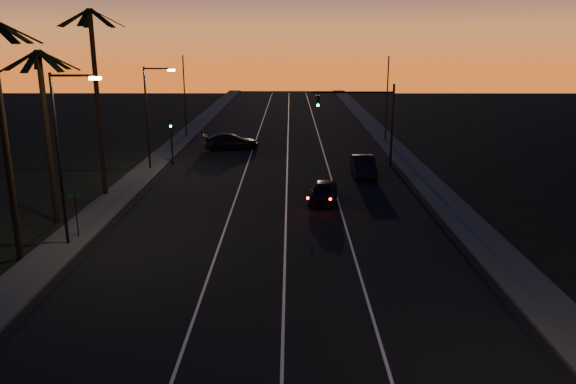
{
  "coord_description": "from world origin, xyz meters",
  "views": [
    {
      "loc": [
        0.77,
        -7.89,
        10.48
      ],
      "look_at": [
        0.65,
        19.24,
        3.16
      ],
      "focal_mm": 35.0,
      "sensor_mm": 36.0,
      "label": 1
    }
  ],
  "objects_px": {
    "right_car": "(363,166)",
    "cross_car": "(231,141)",
    "signal_mast": "(365,110)",
    "lead_car": "(323,192)"
  },
  "relations": [
    {
      "from": "cross_car",
      "to": "signal_mast",
      "type": "bearing_deg",
      "value": -30.96
    },
    {
      "from": "lead_car",
      "to": "cross_car",
      "type": "relative_size",
      "value": 0.85
    },
    {
      "from": "lead_car",
      "to": "right_car",
      "type": "relative_size",
      "value": 0.99
    },
    {
      "from": "signal_mast",
      "to": "right_car",
      "type": "bearing_deg",
      "value": -97.54
    },
    {
      "from": "right_car",
      "to": "cross_car",
      "type": "relative_size",
      "value": 0.86
    },
    {
      "from": "signal_mast",
      "to": "cross_car",
      "type": "xyz_separation_m",
      "value": [
        -12.28,
        7.37,
        -3.99
      ]
    },
    {
      "from": "right_car",
      "to": "cross_car",
      "type": "height_order",
      "value": "right_car"
    },
    {
      "from": "right_car",
      "to": "cross_car",
      "type": "bearing_deg",
      "value": 135.6
    },
    {
      "from": "cross_car",
      "to": "right_car",
      "type": "bearing_deg",
      "value": -44.4
    },
    {
      "from": "signal_mast",
      "to": "cross_car",
      "type": "distance_m",
      "value": 14.87
    }
  ]
}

